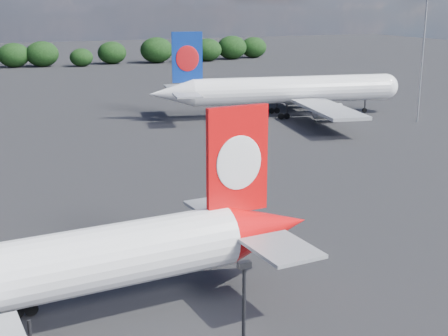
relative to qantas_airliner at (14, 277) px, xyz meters
name	(u,v)px	position (x,y,z in m)	size (l,w,h in m)	color
qantas_airliner	(14,277)	(0.00, 0.00, 0.00)	(43.43, 41.31, 14.17)	white
china_southern_airliner	(284,91)	(54.75, 64.45, 0.57)	(49.01, 46.80, 16.03)	white
floodlight_mast_near	(424,40)	(74.56, 49.77, 10.34)	(1.60, 1.60, 22.72)	gray
billboard_yellow	(6,56)	(13.62, 176.78, -0.45)	(5.00, 0.30, 5.50)	yellow
horizon_treeline	(2,56)	(12.43, 175.29, -0.31)	(201.50, 15.75, 9.30)	black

